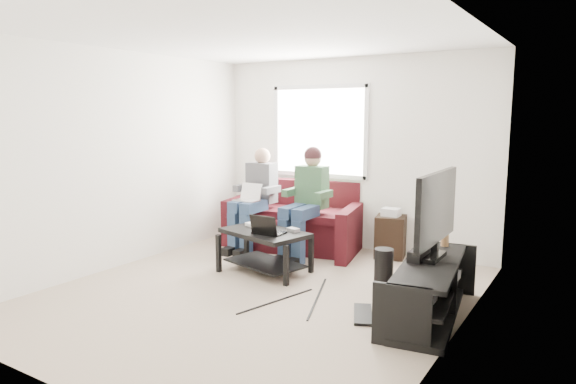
{
  "coord_description": "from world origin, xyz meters",
  "views": [
    {
      "loc": [
        2.98,
        -4.18,
        1.85
      ],
      "look_at": [
        0.0,
        0.6,
        0.99
      ],
      "focal_mm": 32.0,
      "sensor_mm": 36.0,
      "label": 1
    }
  ],
  "objects_px": {
    "subwoofer": "(384,270)",
    "end_table": "(390,235)",
    "coffee_table": "(265,242)",
    "tv": "(436,210)",
    "sofa": "(293,223)",
    "tv_stand": "(430,292)"
  },
  "relations": [
    {
      "from": "sofa",
      "to": "coffee_table",
      "type": "distance_m",
      "value": 1.24
    },
    {
      "from": "sofa",
      "to": "tv",
      "type": "bearing_deg",
      "value": -30.4
    },
    {
      "from": "tv",
      "to": "subwoofer",
      "type": "distance_m",
      "value": 1.03
    },
    {
      "from": "subwoofer",
      "to": "end_table",
      "type": "height_order",
      "value": "end_table"
    },
    {
      "from": "sofa",
      "to": "subwoofer",
      "type": "xyz_separation_m",
      "value": [
        1.75,
        -1.05,
        -0.11
      ]
    },
    {
      "from": "sofa",
      "to": "subwoofer",
      "type": "bearing_deg",
      "value": -30.97
    },
    {
      "from": "subwoofer",
      "to": "end_table",
      "type": "relative_size",
      "value": 0.7
    },
    {
      "from": "tv_stand",
      "to": "subwoofer",
      "type": "bearing_deg",
      "value": 144.72
    },
    {
      "from": "coffee_table",
      "to": "subwoofer",
      "type": "relative_size",
      "value": 2.48
    },
    {
      "from": "coffee_table",
      "to": "tv",
      "type": "height_order",
      "value": "tv"
    },
    {
      "from": "subwoofer",
      "to": "tv_stand",
      "type": "bearing_deg",
      "value": -35.28
    },
    {
      "from": "subwoofer",
      "to": "tv",
      "type": "bearing_deg",
      "value": -28.75
    },
    {
      "from": "tv",
      "to": "subwoofer",
      "type": "height_order",
      "value": "tv"
    },
    {
      "from": "sofa",
      "to": "tv_stand",
      "type": "distance_m",
      "value": 2.8
    },
    {
      "from": "tv_stand",
      "to": "tv",
      "type": "height_order",
      "value": "tv"
    },
    {
      "from": "tv_stand",
      "to": "subwoofer",
      "type": "relative_size",
      "value": 3.61
    },
    {
      "from": "coffee_table",
      "to": "subwoofer",
      "type": "distance_m",
      "value": 1.43
    },
    {
      "from": "tv",
      "to": "end_table",
      "type": "bearing_deg",
      "value": 122.63
    },
    {
      "from": "tv",
      "to": "end_table",
      "type": "xyz_separation_m",
      "value": [
        -1.02,
        1.59,
        -0.69
      ]
    },
    {
      "from": "end_table",
      "to": "tv_stand",
      "type": "bearing_deg",
      "value": -58.87
    },
    {
      "from": "sofa",
      "to": "subwoofer",
      "type": "relative_size",
      "value": 4.72
    },
    {
      "from": "sofa",
      "to": "end_table",
      "type": "relative_size",
      "value": 3.29
    }
  ]
}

